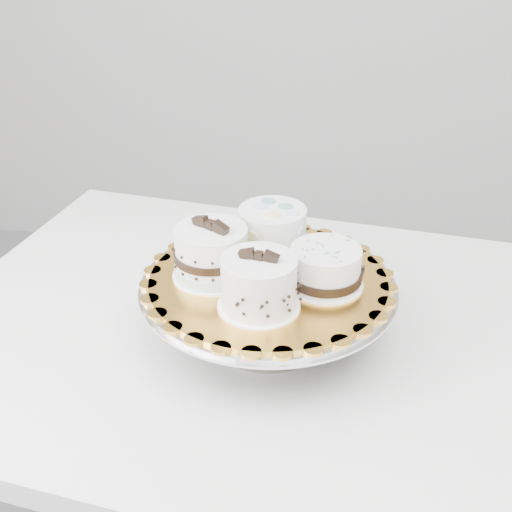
# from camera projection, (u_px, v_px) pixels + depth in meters

# --- Properties ---
(table) EXTENTS (1.32, 0.98, 0.75)m
(table) POSITION_uv_depth(u_px,v_px,m) (298.00, 365.00, 1.08)
(table) COLOR white
(table) RESTS_ON floor
(cake_stand) EXTENTS (0.39, 0.39, 0.11)m
(cake_stand) POSITION_uv_depth(u_px,v_px,m) (268.00, 299.00, 0.99)
(cake_stand) COLOR gray
(cake_stand) RESTS_ON table
(cake_board) EXTENTS (0.48, 0.48, 0.01)m
(cake_board) POSITION_uv_depth(u_px,v_px,m) (268.00, 279.00, 0.97)
(cake_board) COLOR gold
(cake_board) RESTS_ON cake_stand
(cake_swirl) EXTENTS (0.12, 0.12, 0.09)m
(cake_swirl) POSITION_uv_depth(u_px,v_px,m) (259.00, 285.00, 0.88)
(cake_swirl) COLOR white
(cake_swirl) RESTS_ON cake_board
(cake_banded) EXTENTS (0.15, 0.15, 0.10)m
(cake_banded) POSITION_uv_depth(u_px,v_px,m) (212.00, 255.00, 0.96)
(cake_banded) COLOR white
(cake_banded) RESTS_ON cake_board
(cake_dots) EXTENTS (0.13, 0.13, 0.08)m
(cake_dots) POSITION_uv_depth(u_px,v_px,m) (272.00, 231.00, 1.01)
(cake_dots) COLOR white
(cake_dots) RESTS_ON cake_board
(cake_ribbon) EXTENTS (0.12, 0.12, 0.06)m
(cake_ribbon) POSITION_uv_depth(u_px,v_px,m) (326.00, 268.00, 0.94)
(cake_ribbon) COLOR white
(cake_ribbon) RESTS_ON cake_board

